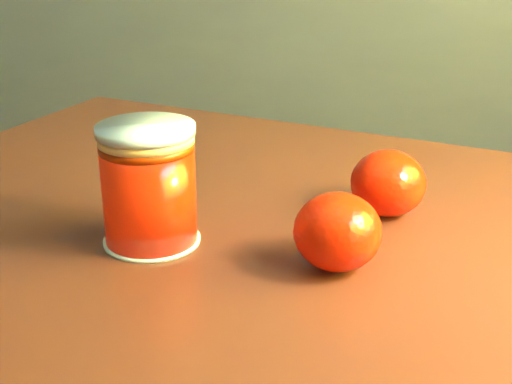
# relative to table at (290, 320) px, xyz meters

# --- Properties ---
(kitchen_counter) EXTENTS (3.15, 0.60, 0.90)m
(kitchen_counter) POSITION_rel_table_xyz_m (-0.92, 1.35, -0.16)
(kitchen_counter) COLOR #55545A
(kitchen_counter) RESTS_ON ground
(table) EXTENTS (1.04, 0.83, 0.70)m
(table) POSITION_rel_table_xyz_m (0.00, 0.00, 0.00)
(table) COLOR #5D2717
(table) RESTS_ON ground
(juice_glass) EXTENTS (0.08, 0.08, 0.10)m
(juice_glass) POSITION_rel_table_xyz_m (-0.12, -0.04, 0.14)
(juice_glass) COLOR red
(juice_glass) RESTS_ON table
(orange_front) EXTENTS (0.09, 0.09, 0.06)m
(orange_front) POSITION_rel_table_xyz_m (0.05, -0.05, 0.12)
(orange_front) COLOR #F21E04
(orange_front) RESTS_ON table
(orange_back) EXTENTS (0.08, 0.08, 0.06)m
(orange_back) POSITION_rel_table_xyz_m (0.08, 0.07, 0.12)
(orange_back) COLOR #F21E04
(orange_back) RESTS_ON table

